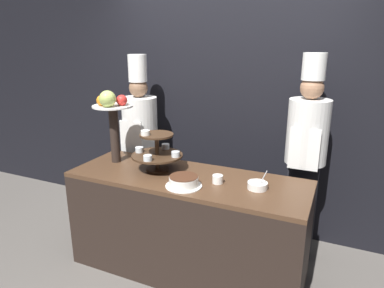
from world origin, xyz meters
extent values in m
cube|color=black|center=(0.00, 1.31, 1.40)|extent=(10.00, 0.06, 2.80)
cube|color=black|center=(0.00, 0.35, 0.42)|extent=(1.96, 0.69, 0.83)
cube|color=#4C3321|center=(0.00, 0.35, 0.85)|extent=(1.96, 0.69, 0.03)
cylinder|color=#3D2819|center=(-0.29, 0.38, 0.88)|extent=(0.19, 0.19, 0.02)
cylinder|color=#3D2819|center=(-0.29, 0.38, 1.03)|extent=(0.04, 0.04, 0.32)
cylinder|color=#3D2819|center=(-0.29, 0.38, 1.00)|extent=(0.43, 0.43, 0.02)
cylinder|color=#3D2819|center=(-0.29, 0.38, 1.18)|extent=(0.28, 0.28, 0.02)
cylinder|color=silver|center=(-0.46, 0.37, 1.03)|extent=(0.07, 0.07, 0.04)
cylinder|color=red|center=(-0.46, 0.37, 1.02)|extent=(0.06, 0.06, 0.03)
cylinder|color=silver|center=(-0.28, 0.21, 1.03)|extent=(0.07, 0.07, 0.04)
cylinder|color=gold|center=(-0.28, 0.21, 1.02)|extent=(0.06, 0.06, 0.03)
cylinder|color=silver|center=(-0.12, 0.39, 1.03)|extent=(0.07, 0.07, 0.04)
cylinder|color=beige|center=(-0.12, 0.39, 1.02)|extent=(0.06, 0.06, 0.03)
cylinder|color=silver|center=(-0.30, 0.55, 1.03)|extent=(0.07, 0.07, 0.04)
cylinder|color=green|center=(-0.30, 0.55, 1.02)|extent=(0.06, 0.06, 0.03)
cylinder|color=white|center=(-0.36, 0.31, 1.21)|extent=(0.07, 0.07, 0.04)
cylinder|color=#2D231E|center=(-0.75, 0.41, 1.12)|extent=(0.08, 0.08, 0.51)
cylinder|color=white|center=(-0.75, 0.41, 1.38)|extent=(0.36, 0.36, 0.01)
sphere|color=red|center=(-0.66, 0.43, 1.44)|extent=(0.10, 0.10, 0.10)
sphere|color=orange|center=(-0.70, 0.49, 1.43)|extent=(0.07, 0.07, 0.07)
sphere|color=#84B742|center=(-0.83, 0.45, 1.43)|extent=(0.08, 0.08, 0.08)
sphere|color=orange|center=(-0.81, 0.35, 1.44)|extent=(0.09, 0.09, 0.09)
sphere|color=#ADC160|center=(-0.73, 0.33, 1.46)|extent=(0.14, 0.14, 0.14)
cylinder|color=white|center=(0.06, 0.16, 0.87)|extent=(0.28, 0.28, 0.01)
cylinder|color=white|center=(0.06, 0.16, 0.91)|extent=(0.22, 0.22, 0.07)
cylinder|color=#472819|center=(0.06, 0.16, 0.95)|extent=(0.22, 0.22, 0.01)
cylinder|color=white|center=(0.27, 0.33, 0.90)|extent=(0.08, 0.08, 0.06)
cylinder|color=white|center=(0.58, 0.35, 0.89)|extent=(0.15, 0.15, 0.05)
cylinder|color=#BCBCC1|center=(0.62, 0.35, 0.96)|extent=(0.05, 0.01, 0.11)
cube|color=black|center=(-0.83, 0.95, 0.41)|extent=(0.27, 0.15, 0.81)
cylinder|color=white|center=(-0.83, 0.95, 1.10)|extent=(0.36, 0.36, 0.57)
cube|color=white|center=(-0.83, 0.78, 0.98)|extent=(0.25, 0.01, 0.36)
sphere|color=#846047|center=(-0.83, 0.95, 1.47)|extent=(0.19, 0.19, 0.19)
cylinder|color=white|center=(-0.83, 0.95, 1.67)|extent=(0.19, 0.19, 0.27)
cube|color=black|center=(0.84, 0.95, 0.46)|extent=(0.26, 0.14, 0.92)
cylinder|color=silver|center=(0.84, 0.95, 1.19)|extent=(0.34, 0.34, 0.55)
cube|color=white|center=(0.84, 0.79, 1.08)|extent=(0.24, 0.01, 0.35)
sphere|color=#A37556|center=(0.84, 0.95, 1.56)|extent=(0.19, 0.19, 0.19)
cylinder|color=white|center=(0.84, 0.95, 1.73)|extent=(0.19, 0.19, 0.22)
camera|label=1|loc=(1.11, -2.00, 1.92)|focal=32.00mm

